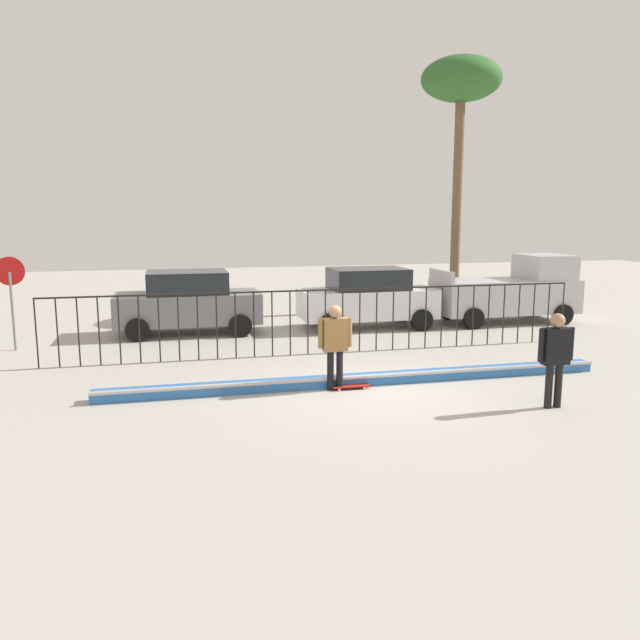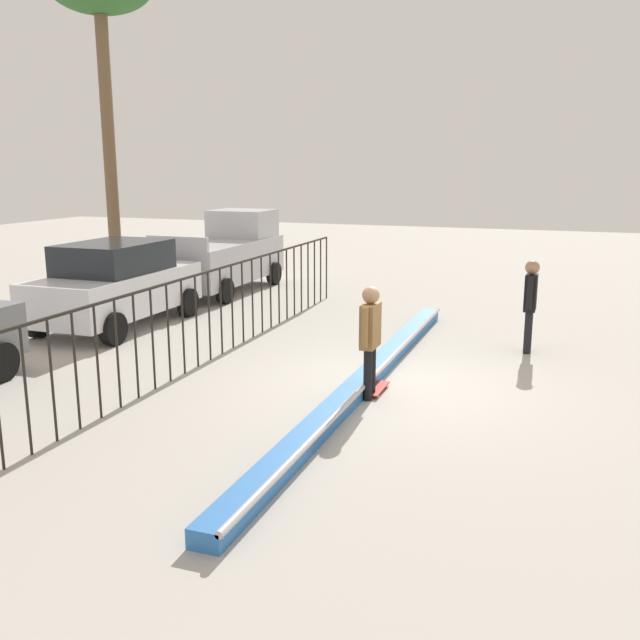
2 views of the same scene
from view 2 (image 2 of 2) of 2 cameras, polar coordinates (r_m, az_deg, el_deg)
ground_plane at (r=11.61m, az=5.79°, el=-5.47°), size 60.00×60.00×0.00m
bowl_coping_ledge at (r=11.67m, az=3.85°, el=-4.72°), size 11.00×0.40×0.27m
perimeter_fence at (r=12.66m, az=-10.07°, el=0.82°), size 14.04×0.04×1.69m
skateboarder at (r=10.76m, az=4.12°, el=-0.98°), size 0.72×0.27×1.78m
skateboard at (r=11.33m, az=4.72°, el=-5.59°), size 0.80×0.20×0.07m
camera_operator at (r=14.00m, az=16.77°, el=1.75°), size 0.73×0.27×1.80m
parked_car_white at (r=16.29m, az=-16.29°, el=2.85°), size 4.30×2.12×1.90m
pickup_truck at (r=20.41m, az=-7.80°, el=5.30°), size 4.70×2.12×2.24m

